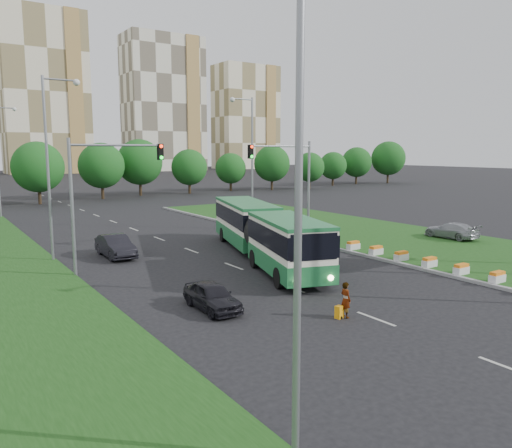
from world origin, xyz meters
TOP-DOWN VIEW (x-y plane):
  - ground at (0.00, 0.00)m, footprint 360.00×360.00m
  - grass_median at (13.00, 8.00)m, footprint 14.00×60.00m
  - median_kerb at (6.05, 8.00)m, footprint 0.30×60.00m
  - lane_markings at (-3.00, 20.00)m, footprint 0.20×100.00m
  - flower_planters at (6.70, -1.40)m, footprint 1.10×13.70m
  - traffic_mast_median at (4.78, 10.00)m, footprint 5.76×0.32m
  - traffic_mast_left at (-10.38, 9.00)m, footprint 5.76×0.32m
  - street_lamps at (-3.00, 10.00)m, footprint 36.00×60.00m
  - tree_line at (10.00, 55.00)m, footprint 120.00×8.00m
  - apartment_tower_ceast at (15.00, 150.00)m, footprint 25.00×15.00m
  - apartment_tower_east at (55.00, 150.00)m, footprint 27.00×15.00m
  - midrise_east at (90.00, 150.00)m, footprint 24.00×14.00m
  - articulated_bus at (-0.38, 7.00)m, footprint 2.83×18.17m
  - car_left_near at (-8.33, -0.89)m, footprint 1.60×3.81m
  - car_left_far at (-8.33, 12.92)m, footprint 1.63×4.62m
  - car_median at (16.68, 4.09)m, footprint 1.93×4.53m
  - pedestrian at (-3.97, -5.10)m, footprint 0.42×0.61m
  - shopping_trolley at (-4.28, -5.05)m, footprint 0.33×0.35m

SIDE VIEW (x-z plane):
  - ground at x=0.00m, z-range 0.00..0.00m
  - lane_markings at x=-3.00m, z-range -0.01..0.01m
  - grass_median at x=13.00m, z-range 0.00..0.15m
  - median_kerb at x=6.05m, z-range 0.00..0.18m
  - shopping_trolley at x=-4.28m, z-range 0.00..0.56m
  - flower_planters at x=6.70m, z-range 0.15..0.75m
  - car_left_near at x=-8.33m, z-range 0.00..1.29m
  - car_left_far at x=-8.33m, z-range 0.00..1.52m
  - pedestrian at x=-3.97m, z-range 0.00..1.60m
  - car_median at x=16.68m, z-range 0.15..1.45m
  - articulated_bus at x=-0.38m, z-range 0.34..3.33m
  - tree_line at x=10.00m, z-range 0.00..9.00m
  - traffic_mast_median at x=4.78m, z-range 1.35..9.35m
  - traffic_mast_left at x=-10.38m, z-range 1.35..9.35m
  - street_lamps at x=-3.00m, z-range 0.00..12.00m
  - midrise_east at x=90.00m, z-range 0.00..40.00m
  - apartment_tower_east at x=55.00m, z-range 0.00..47.00m
  - apartment_tower_ceast at x=15.00m, z-range 0.00..50.00m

